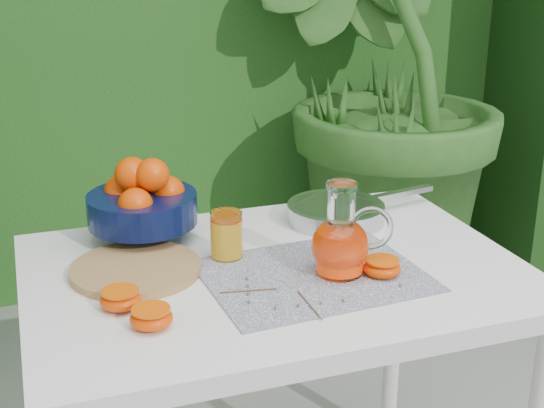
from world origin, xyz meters
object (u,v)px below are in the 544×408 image
object	(u,v)px
white_table	(275,303)
saute_pan	(337,212)
juice_pitcher	(341,243)
cutting_board	(136,269)
fruit_bowl	(143,202)

from	to	relation	value
white_table	saute_pan	distance (m)	0.32
white_table	juice_pitcher	xyz separation A→B (m)	(0.11, -0.08, 0.15)
white_table	juice_pitcher	bearing A→B (deg)	-34.38
cutting_board	juice_pitcher	distance (m)	0.41
juice_pitcher	white_table	bearing A→B (deg)	145.62
cutting_board	fruit_bowl	distance (m)	0.20
fruit_bowl	juice_pitcher	distance (m)	0.46
white_table	juice_pitcher	world-z (taller)	juice_pitcher
white_table	cutting_board	bearing A→B (deg)	166.71
fruit_bowl	juice_pitcher	size ratio (longest dim) A/B	1.66
juice_pitcher	fruit_bowl	bearing A→B (deg)	136.77
cutting_board	fruit_bowl	bearing A→B (deg)	74.53
cutting_board	fruit_bowl	xyz separation A→B (m)	(0.05, 0.17, 0.08)
cutting_board	saute_pan	world-z (taller)	saute_pan
fruit_bowl	saute_pan	size ratio (longest dim) A/B	0.75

